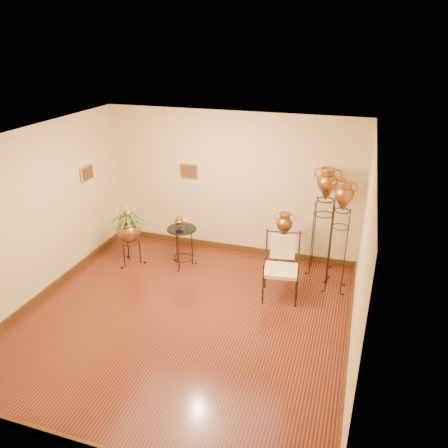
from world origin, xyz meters
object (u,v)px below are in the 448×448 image
(side_table, at_px, (182,246))
(amphora_mid, at_px, (323,221))
(amphora_tall, at_px, (339,236))
(armchair, at_px, (281,268))
(planter_urn, at_px, (129,229))

(side_table, bearing_deg, amphora_mid, 12.86)
(amphora_tall, distance_m, amphora_mid, 0.63)
(amphora_tall, bearing_deg, armchair, -147.06)
(amphora_tall, xyz_separation_m, armchair, (-0.84, -0.54, -0.45))
(amphora_mid, bearing_deg, armchair, -115.69)
(side_table, bearing_deg, armchair, -14.72)
(amphora_mid, distance_m, armchair, 1.29)
(amphora_tall, distance_m, armchair, 1.10)
(planter_urn, bearing_deg, amphora_tall, 3.75)
(amphora_tall, height_order, side_table, amphora_tall)
(amphora_tall, bearing_deg, planter_urn, -176.25)
(amphora_mid, height_order, planter_urn, amphora_mid)
(amphora_tall, relative_size, planter_urn, 1.52)
(amphora_tall, relative_size, armchair, 1.78)
(planter_urn, relative_size, side_table, 1.32)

